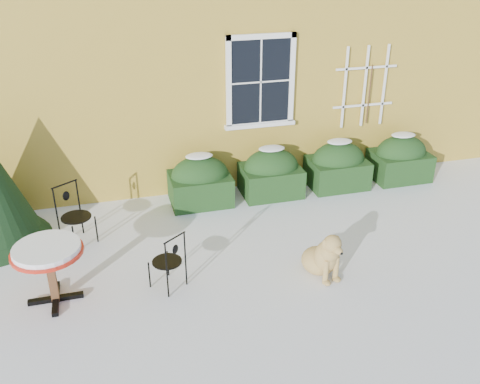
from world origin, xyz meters
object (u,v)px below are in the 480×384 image
object	(u,v)px
bistro_table	(48,256)
dog	(324,257)
patio_chair_near	(169,261)
patio_chair_far	(74,214)

from	to	relation	value
bistro_table	dog	world-z (taller)	bistro_table
dog	patio_chair_near	bearing A→B (deg)	159.44
patio_chair_far	dog	size ratio (longest dim) A/B	1.14
patio_chair_near	patio_chair_far	xyz separation A→B (m)	(-1.21, 1.54, 0.05)
bistro_table	patio_chair_near	distance (m)	1.52
bistro_table	dog	bearing A→B (deg)	-6.05
dog	patio_chair_far	bearing A→B (deg)	138.27
bistro_table	patio_chair_near	size ratio (longest dim) A/B	1.07
bistro_table	dog	xyz separation A→B (m)	(3.59, -0.38, -0.40)
patio_chair_near	patio_chair_far	bearing A→B (deg)	-88.53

